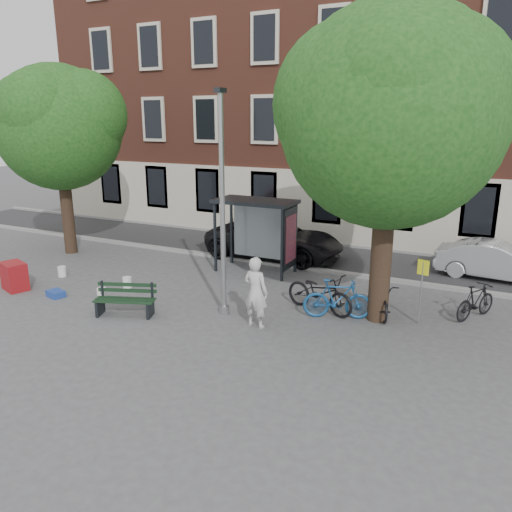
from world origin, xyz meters
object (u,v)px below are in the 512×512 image
object	(u,v)px
lamppost	(223,217)
red_stand	(14,276)
bike_c	(382,298)
car_dark	(275,239)
notice_sign	(422,279)
bike_b	(337,299)
bike_d	(476,301)
bike_a	(320,292)
car_silver	(496,261)
bus_shelter	(267,220)
bench	(125,301)
painter	(256,292)

from	to	relation	value
lamppost	red_stand	distance (m)	7.57
bike_c	car_dark	size ratio (longest dim) A/B	0.36
bike_c	notice_sign	xyz separation A→B (m)	(1.05, -0.21, 0.77)
bike_b	bike_d	world-z (taller)	bike_b
bike_a	car_silver	world-z (taller)	car_silver
car_silver	bus_shelter	bearing A→B (deg)	114.78
bike_d	bench	bearing A→B (deg)	55.12
bus_shelter	bike_d	size ratio (longest dim) A/B	1.72
bike_b	car_silver	distance (m)	6.96
lamppost	painter	bearing A→B (deg)	-18.64
painter	car_dark	xyz separation A→B (m)	(-2.33, 6.40, -0.21)
bench	bike_c	world-z (taller)	bike_c
bench	red_stand	world-z (taller)	red_stand
car_dark	lamppost	bearing A→B (deg)	-171.19
red_stand	notice_sign	xyz separation A→B (m)	(12.17, 2.90, 0.83)
car_dark	car_silver	distance (m)	7.96
car_silver	notice_sign	distance (m)	5.53
bike_d	car_dark	size ratio (longest dim) A/B	0.31
bench	bike_c	size ratio (longest dim) A/B	0.92
bench	bus_shelter	bearing A→B (deg)	50.54
bike_c	bus_shelter	bearing A→B (deg)	133.57
bike_a	bike_c	world-z (taller)	bike_a
lamppost	bus_shelter	xyz separation A→B (m)	(-0.61, 4.11, -0.87)
painter	bike_d	bearing A→B (deg)	-142.18
bike_c	lamppost	bearing A→B (deg)	-175.61
bus_shelter	painter	size ratio (longest dim) A/B	1.48
bike_d	red_stand	distance (m)	14.08
lamppost	red_stand	xyz separation A→B (m)	(-7.11, -1.20, -2.33)
lamppost	car_silver	size ratio (longest dim) A/B	1.57
bike_b	notice_sign	xyz separation A→B (m)	(2.10, 0.61, 0.71)
red_stand	bike_b	bearing A→B (deg)	12.81
car_silver	red_stand	size ratio (longest dim) A/B	4.32
bike_d	notice_sign	distance (m)	1.88
lamppost	red_stand	bearing A→B (deg)	-170.41
lamppost	bike_b	distance (m)	3.86
painter	bike_a	bearing A→B (deg)	-116.90
bench	car_silver	size ratio (longest dim) A/B	0.46
lamppost	bus_shelter	world-z (taller)	lamppost
painter	bike_a	world-z (taller)	painter
notice_sign	bench	bearing A→B (deg)	-141.46
bike_d	car_dark	bearing A→B (deg)	7.16
bike_d	painter	bearing A→B (deg)	61.81
bike_a	bike_d	size ratio (longest dim) A/B	1.32
bench	bike_d	xyz separation A→B (m)	(8.85, 4.08, 0.10)
bus_shelter	red_stand	world-z (taller)	bus_shelter
painter	car_silver	bearing A→B (deg)	-120.93
bench	notice_sign	world-z (taller)	notice_sign
bike_c	red_stand	size ratio (longest dim) A/B	2.14
painter	bike_a	size ratio (longest dim) A/B	0.88
bus_shelter	bike_c	size ratio (longest dim) A/B	1.48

